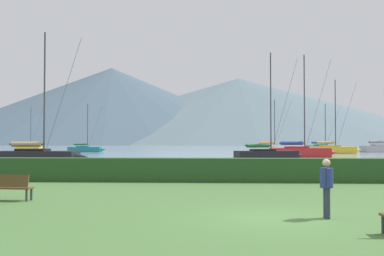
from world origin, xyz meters
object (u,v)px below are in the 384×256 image
at_px(park_bench_near_path, 7,186).
at_px(sailboat_slip_12, 323,147).
at_px(sailboat_slip_2, 38,156).
at_px(person_standing_walker, 327,183).
at_px(sailboat_slip_6, 301,151).
at_px(sailboat_slip_0, 29,148).
at_px(sailboat_slip_4, 85,149).
at_px(sailboat_slip_11, 383,148).
at_px(sailboat_slip_8, 333,149).
at_px(sailboat_slip_9, 272,148).
at_px(sailboat_slip_10, 267,154).

bearing_deg(park_bench_near_path, sailboat_slip_12, 75.87).
height_order(sailboat_slip_2, person_standing_walker, sailboat_slip_2).
bearing_deg(sailboat_slip_6, sailboat_slip_0, 138.03).
relative_size(sailboat_slip_0, sailboat_slip_4, 1.04).
bearing_deg(person_standing_walker, park_bench_near_path, 162.28).
xyz_separation_m(sailboat_slip_0, sailboat_slip_4, (17.14, -13.94, 0.05)).
height_order(sailboat_slip_11, sailboat_slip_12, sailboat_slip_11).
xyz_separation_m(sailboat_slip_2, park_bench_near_path, (9.30, -26.01, -0.21)).
relative_size(sailboat_slip_8, sailboat_slip_12, 1.20).
bearing_deg(sailboat_slip_9, sailboat_slip_0, 164.50).
xyz_separation_m(sailboat_slip_4, sailboat_slip_6, (36.68, -26.13, 0.16)).
xyz_separation_m(sailboat_slip_2, sailboat_slip_11, (49.17, 45.64, 0.04)).
relative_size(sailboat_slip_8, sailboat_slip_9, 1.21).
xyz_separation_m(sailboat_slip_12, person_standing_walker, (-21.39, -88.84, 0.26)).
bearing_deg(sailboat_slip_8, sailboat_slip_9, 120.89).
relative_size(sailboat_slip_10, person_standing_walker, 7.26).
bearing_deg(sailboat_slip_10, sailboat_slip_8, 47.93).
relative_size(sailboat_slip_4, sailboat_slip_12, 0.90).
relative_size(sailboat_slip_4, person_standing_walker, 5.72).
distance_m(sailboat_slip_10, sailboat_slip_12, 55.17).
bearing_deg(sailboat_slip_6, sailboat_slip_2, -152.67).
relative_size(sailboat_slip_6, sailboat_slip_10, 1.14).
height_order(sailboat_slip_0, sailboat_slip_10, sailboat_slip_10).
bearing_deg(sailboat_slip_10, sailboat_slip_0, 119.28).
xyz_separation_m(sailboat_slip_9, sailboat_slip_10, (-5.72, -39.59, -0.00)).
relative_size(sailboat_slip_6, sailboat_slip_12, 1.30).
distance_m(sailboat_slip_9, person_standing_walker, 76.99).
distance_m(sailboat_slip_2, sailboat_slip_10, 23.87).
height_order(sailboat_slip_6, sailboat_slip_11, sailboat_slip_6).
xyz_separation_m(sailboat_slip_0, sailboat_slip_12, (66.82, 1.49, 0.15)).
bearing_deg(park_bench_near_path, sailboat_slip_2, 116.00).
distance_m(sailboat_slip_2, sailboat_slip_11, 67.09).
bearing_deg(park_bench_near_path, sailboat_slip_8, 72.01).
bearing_deg(sailboat_slip_2, sailboat_slip_12, 56.58).
bearing_deg(sailboat_slip_11, sailboat_slip_4, 167.66).
bearing_deg(sailboat_slip_11, sailboat_slip_2, -150.89).
bearing_deg(sailboat_slip_8, sailboat_slip_2, -140.20).
xyz_separation_m(sailboat_slip_2, sailboat_slip_9, (28.30, 47.34, -0.07)).
height_order(sailboat_slip_6, sailboat_slip_12, sailboat_slip_6).
bearing_deg(sailboat_slip_8, sailboat_slip_4, 164.72).
height_order(sailboat_slip_10, sailboat_slip_12, sailboat_slip_10).
xyz_separation_m(sailboat_slip_4, sailboat_slip_11, (57.59, 1.42, 0.18)).
height_order(sailboat_slip_0, sailboat_slip_4, sailboat_slip_0).
distance_m(sailboat_slip_2, person_standing_walker, 35.31).
distance_m(sailboat_slip_4, sailboat_slip_6, 45.04).
relative_size(sailboat_slip_9, sailboat_slip_10, 0.87).
relative_size(sailboat_slip_4, sailboat_slip_9, 0.91).
relative_size(sailboat_slip_9, sailboat_slip_11, 0.81).
relative_size(sailboat_slip_10, sailboat_slip_11, 0.93).
xyz_separation_m(sailboat_slip_8, sailboat_slip_11, (12.33, 10.70, 0.03)).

